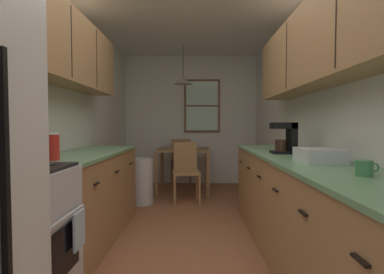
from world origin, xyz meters
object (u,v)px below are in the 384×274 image
(mug_by_coffeemaker, at_px, (364,168))
(table_serving_bowl, at_px, (188,147))
(stove_range, at_px, (8,244))
(dish_rack, at_px, (319,155))
(trash_bin, at_px, (142,181))
(dining_table, at_px, (183,155))
(coffee_maker, at_px, (286,137))
(dining_chair_far, at_px, (181,159))
(dining_chair_near, at_px, (186,169))
(storage_canister, at_px, (52,146))

(mug_by_coffeemaker, xyz_separation_m, table_serving_bowl, (-1.06, 3.64, -0.16))
(stove_range, height_order, dish_rack, stove_range)
(mug_by_coffeemaker, bearing_deg, trash_bin, 121.99)
(trash_bin, height_order, mug_by_coffeemaker, mug_by_coffeemaker)
(dining_table, distance_m, coffee_maker, 2.61)
(stove_range, height_order, dining_chair_far, stove_range)
(dish_rack, distance_m, table_serving_bowl, 3.23)
(coffee_maker, xyz_separation_m, table_serving_bowl, (-1.02, 2.40, -0.27))
(dining_table, height_order, table_serving_bowl, table_serving_bowl)
(mug_by_coffeemaker, bearing_deg, dining_table, 107.52)
(coffee_maker, xyz_separation_m, mug_by_coffeemaker, (0.04, -1.24, -0.11))
(stove_range, xyz_separation_m, coffee_maker, (1.97, 1.13, 0.59))
(dining_chair_near, distance_m, coffee_maker, 2.05)
(storage_canister, relative_size, coffee_maker, 0.72)
(dining_chair_far, xyz_separation_m, table_serving_bowl, (0.15, -0.57, 0.29))
(coffee_maker, height_order, table_serving_bowl, coffee_maker)
(dining_table, distance_m, storage_canister, 3.05)
(dining_chair_far, distance_m, trash_bin, 1.56)
(dining_chair_near, distance_m, dining_chair_far, 1.29)
(storage_canister, distance_m, table_serving_bowl, 3.13)
(storage_canister, xyz_separation_m, dish_rack, (2.02, -0.08, -0.06))
(stove_range, relative_size, dining_chair_near, 1.22)
(dining_table, xyz_separation_m, mug_by_coffeemaker, (1.13, -3.57, 0.30))
(trash_bin, xyz_separation_m, dish_rack, (1.72, -2.15, 0.61))
(trash_bin, height_order, coffee_maker, coffee_maker)
(trash_bin, distance_m, storage_canister, 2.19)
(stove_range, xyz_separation_m, dining_table, (0.88, 3.46, 0.17))
(dining_chair_near, height_order, dining_chair_far, same)
(storage_canister, relative_size, mug_by_coffeemaker, 1.74)
(table_serving_bowl, bearing_deg, dining_chair_far, 105.05)
(table_serving_bowl, bearing_deg, trash_bin, -126.06)
(dining_chair_near, xyz_separation_m, storage_canister, (-0.95, -2.26, 0.51))
(coffee_maker, relative_size, mug_by_coffeemaker, 2.41)
(dining_chair_near, bearing_deg, dining_chair_far, 96.63)
(dining_chair_near, height_order, table_serving_bowl, dining_chair_near)
(trash_bin, bearing_deg, dining_chair_near, 16.29)
(dining_chair_far, relative_size, mug_by_coffeemaker, 7.28)
(storage_canister, xyz_separation_m, coffee_maker, (1.98, 0.57, 0.05))
(dining_table, bearing_deg, table_serving_bowl, 44.33)
(stove_range, distance_m, dish_rack, 2.13)
(dining_chair_near, height_order, mug_by_coffeemaker, mug_by_coffeemaker)
(dining_table, height_order, dining_chair_near, dining_chair_near)
(mug_by_coffeemaker, height_order, table_serving_bowl, mug_by_coffeemaker)
(dining_chair_near, height_order, storage_canister, storage_canister)
(dining_table, bearing_deg, trash_bin, -125.10)
(dining_table, xyz_separation_m, storage_canister, (-0.88, -2.90, 0.37))
(stove_range, distance_m, coffee_maker, 2.35)
(dining_chair_far, bearing_deg, storage_canister, -102.80)
(stove_range, relative_size, storage_canister, 5.11)
(stove_range, bearing_deg, dining_table, 75.75)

